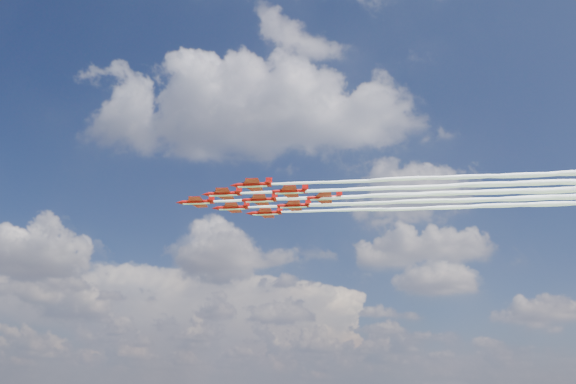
# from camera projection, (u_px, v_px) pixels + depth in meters

# --- Properties ---
(jet_lead) EXTENTS (122.18, 10.46, 3.06)m
(jet_lead) POSITION_uv_depth(u_px,v_px,m) (380.00, 196.00, 170.38)
(jet_lead) COLOR #AC0C09
(jet_row2_port) EXTENTS (122.18, 10.46, 3.06)m
(jet_row2_port) POSITION_uv_depth(u_px,v_px,m) (416.00, 187.00, 163.15)
(jet_row2_port) COLOR #AC0C09
(jet_row2_starb) EXTENTS (122.18, 10.46, 3.06)m
(jet_row2_starb) POSITION_uv_depth(u_px,v_px,m) (411.00, 202.00, 175.71)
(jet_row2_starb) COLOR #AC0C09
(jet_row3_port) EXTENTS (122.18, 10.46, 3.06)m
(jet_row3_port) POSITION_uv_depth(u_px,v_px,m) (455.00, 177.00, 155.91)
(jet_row3_port) COLOR #AC0C09
(jet_row3_centre) EXTENTS (122.18, 10.46, 3.06)m
(jet_row3_centre) POSITION_uv_depth(u_px,v_px,m) (447.00, 194.00, 168.47)
(jet_row3_centre) COLOR #AC0C09
(jet_row3_starb) EXTENTS (122.18, 10.46, 3.06)m
(jet_row3_starb) POSITION_uv_depth(u_px,v_px,m) (440.00, 208.00, 181.04)
(jet_row3_starb) COLOR #AC0C09
(jet_row4_port) EXTENTS (122.18, 10.46, 3.06)m
(jet_row4_port) POSITION_uv_depth(u_px,v_px,m) (486.00, 185.00, 161.24)
(jet_row4_port) COLOR #AC0C09
(jet_row4_starb) EXTENTS (122.18, 10.46, 3.06)m
(jet_row4_starb) POSITION_uv_depth(u_px,v_px,m) (476.00, 200.00, 173.80)
(jet_row4_starb) COLOR #AC0C09
(jet_tail) EXTENTS (122.18, 10.46, 3.06)m
(jet_tail) POSITION_uv_depth(u_px,v_px,m) (516.00, 191.00, 166.56)
(jet_tail) COLOR #AC0C09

